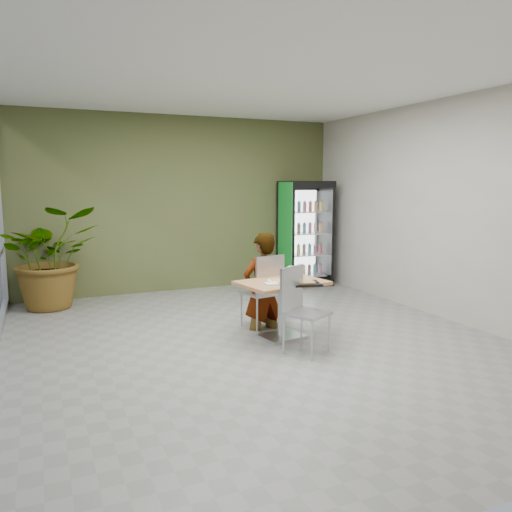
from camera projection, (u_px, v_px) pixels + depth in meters
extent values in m
plane|color=gray|center=(258.00, 343.00, 6.24)|extent=(7.00, 7.00, 0.00)
cube|color=#B8784F|center=(282.00, 283.00, 6.34)|extent=(1.18, 0.92, 0.04)
cylinder|color=#B3B5B8|center=(282.00, 312.00, 6.39)|extent=(0.11, 0.11, 0.71)
cube|color=#B3B5B8|center=(282.00, 337.00, 6.44)|extent=(0.60, 0.51, 0.04)
cube|color=#B3B5B8|center=(261.00, 293.00, 6.88)|extent=(0.53, 0.53, 0.03)
cube|color=#B3B5B8|center=(270.00, 276.00, 6.66)|extent=(0.45, 0.12, 0.54)
cylinder|color=#B3B5B8|center=(264.00, 305.00, 7.18)|extent=(0.03, 0.03, 0.49)
cylinder|color=#B3B5B8|center=(241.00, 309.00, 6.97)|extent=(0.03, 0.03, 0.49)
cylinder|color=#B3B5B8|center=(281.00, 311.00, 6.86)|extent=(0.03, 0.03, 0.49)
cylinder|color=#B3B5B8|center=(257.00, 315.00, 6.65)|extent=(0.03, 0.03, 0.49)
cube|color=#B3B5B8|center=(307.00, 313.00, 5.81)|extent=(0.61, 0.61, 0.03)
cube|color=#B3B5B8|center=(292.00, 289.00, 5.90)|extent=(0.41, 0.24, 0.53)
cylinder|color=#B3B5B8|center=(312.00, 341.00, 5.58)|extent=(0.03, 0.03, 0.48)
cylinder|color=#B3B5B8|center=(329.00, 333.00, 5.88)|extent=(0.03, 0.03, 0.48)
cylinder|color=#B3B5B8|center=(284.00, 334.00, 5.81)|extent=(0.03, 0.03, 0.48)
cylinder|color=#B3B5B8|center=(302.00, 327.00, 6.11)|extent=(0.03, 0.03, 0.48)
imported|color=black|center=(262.00, 292.00, 6.83)|extent=(0.66, 0.49, 1.63)
cylinder|color=white|center=(276.00, 281.00, 6.34)|extent=(0.24, 0.24, 0.01)
cylinder|color=white|center=(291.00, 274.00, 6.40)|extent=(0.09, 0.09, 0.17)
cylinder|color=red|center=(291.00, 274.00, 6.41)|extent=(0.10, 0.10, 0.09)
cylinder|color=white|center=(291.00, 267.00, 6.39)|extent=(0.10, 0.10, 0.01)
cube|color=white|center=(272.00, 284.00, 6.13)|extent=(0.16, 0.16, 0.02)
cube|color=black|center=(302.00, 284.00, 6.11)|extent=(0.51, 0.42, 0.03)
cube|color=black|center=(306.00, 233.00, 9.75)|extent=(0.96, 0.78, 2.02)
cube|color=green|center=(285.00, 234.00, 9.57)|extent=(0.07, 0.69, 1.98)
cube|color=white|center=(315.00, 234.00, 9.44)|extent=(0.73, 0.07, 1.62)
imported|color=#34702D|center=(51.00, 257.00, 7.93)|extent=(1.66, 1.50, 1.64)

